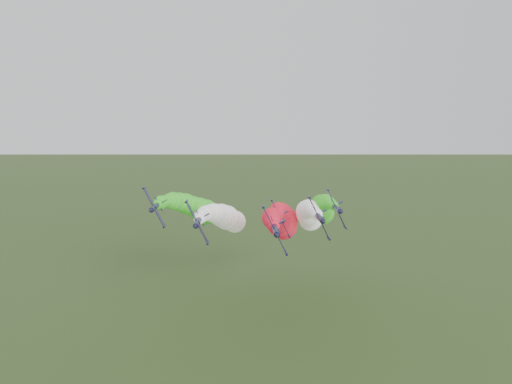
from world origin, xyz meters
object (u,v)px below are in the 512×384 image
jet_outer_left (194,207)px  jet_lead (279,223)px  jet_inner_right (309,214)px  jet_inner_left (224,217)px  jet_outer_right (322,209)px  jet_trail (282,215)px

jet_outer_left → jet_lead: bearing=-38.1°
jet_lead → jet_inner_right: jet_inner_right is taller
jet_inner_right → jet_outer_left: jet_outer_left is taller
jet_inner_left → jet_outer_left: 13.49m
jet_inner_right → jet_outer_right: jet_outer_right is taller
jet_inner_right → jet_outer_right: 12.93m
jet_inner_left → jet_outer_left: jet_outer_left is taller
jet_lead → jet_inner_right: size_ratio=1.00×
jet_inner_left → jet_outer_left: (-9.38, 9.62, 1.22)m
jet_outer_right → jet_inner_right: bearing=-114.8°
jet_inner_left → jet_outer_right: bearing=22.2°
jet_lead → jet_trail: jet_lead is taller
jet_lead → jet_outer_right: size_ratio=1.00×
jet_inner_right → jet_outer_left: (-32.78, 9.57, 0.50)m
jet_lead → jet_inner_left: jet_lead is taller
jet_inner_right → jet_lead: bearing=-134.3°
jet_inner_right → jet_outer_left: 34.15m
jet_outer_left → jet_trail: 27.46m
jet_outer_left → jet_inner_right: bearing=-16.3°
jet_outer_left → jet_outer_right: 38.27m
jet_inner_left → jet_outer_right: (28.83, 11.79, 0.41)m
jet_lead → jet_trail: (2.72, 24.58, -2.45)m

